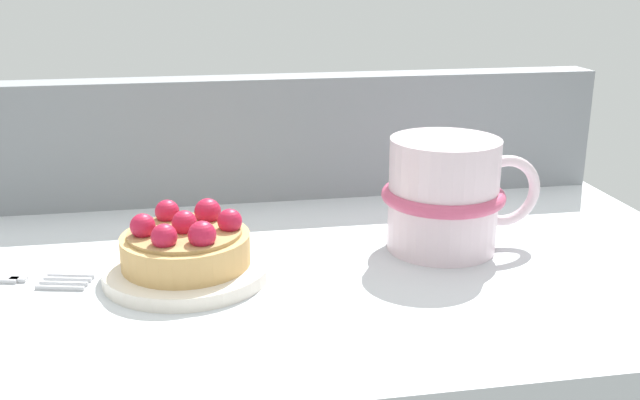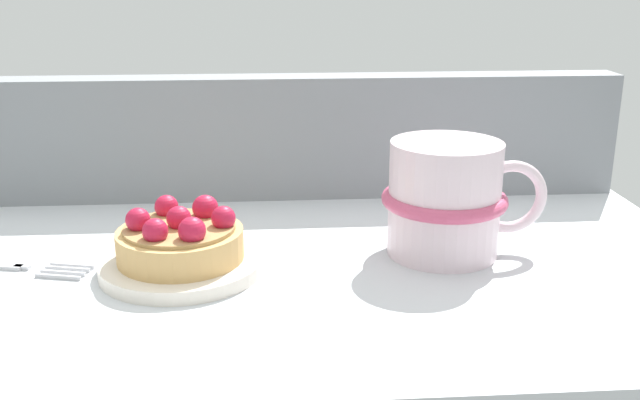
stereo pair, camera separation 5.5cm
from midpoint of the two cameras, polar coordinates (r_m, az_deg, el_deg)
name	(u,v)px [view 2 (the right image)]	position (r cm, az deg, el deg)	size (l,w,h in cm)	color
ground_plane	(275,281)	(57.21, -0.76, -6.34)	(69.13, 38.37, 3.20)	silver
window_rail_back	(271,137)	(71.24, -1.62, 4.86)	(67.75, 3.86, 11.70)	gray
dessert_plate	(186,265)	(55.23, -7.51, -5.07)	(12.06, 12.06, 1.02)	silver
raspberry_tart	(185,238)	(54.45, -7.56, -3.02)	(9.27, 9.27, 4.12)	tan
coffee_mug	(451,199)	(58.32, 12.76, 0.07)	(13.00, 9.73, 8.97)	silver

